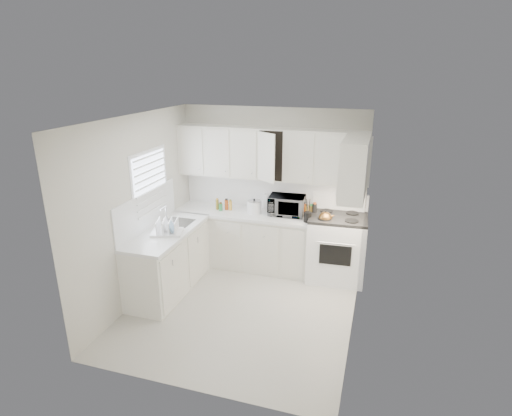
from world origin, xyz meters
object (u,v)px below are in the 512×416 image
at_px(stove, 337,239).
at_px(microwave, 287,203).
at_px(rice_cooker, 254,206).
at_px(utensil_crock, 308,210).
at_px(tea_kettle, 325,217).
at_px(dish_rack, 167,226).

xyz_separation_m(stove, microwave, (-0.83, 0.08, 0.48)).
bearing_deg(rice_cooker, stove, -9.01).
height_order(stove, utensil_crock, same).
bearing_deg(microwave, utensil_crock, -34.62).
bearing_deg(rice_cooker, tea_kettle, -16.94).
bearing_deg(stove, microwave, 171.11).
distance_m(stove, dish_rack, 2.59).
xyz_separation_m(tea_kettle, utensil_crock, (-0.27, 0.01, 0.08)).
relative_size(stove, microwave, 2.38).
relative_size(stove, rice_cooker, 5.71).
height_order(microwave, dish_rack, microwave).
xyz_separation_m(microwave, dish_rack, (-1.44, -1.27, -0.07)).
height_order(stove, tea_kettle, stove).
distance_m(tea_kettle, microwave, 0.70).
distance_m(rice_cooker, utensil_crock, 0.92).
relative_size(tea_kettle, rice_cooker, 1.08).
relative_size(microwave, utensil_crock, 1.48).
bearing_deg(utensil_crock, rice_cooker, 169.21).
xyz_separation_m(utensil_crock, dish_rack, (-1.81, -1.03, -0.07)).
height_order(tea_kettle, utensil_crock, utensil_crock).
xyz_separation_m(stove, dish_rack, (-2.26, -1.19, 0.40)).
bearing_deg(rice_cooker, microwave, -1.16).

